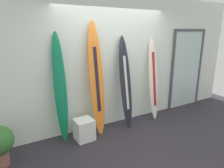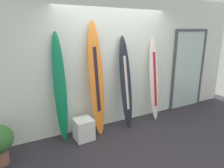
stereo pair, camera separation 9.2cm
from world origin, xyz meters
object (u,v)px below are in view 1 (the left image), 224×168
surfboard_charcoal (126,83)px  surfboard_ivory (153,80)px  surfboard_emerald (60,90)px  display_block_left (84,129)px  surfboard_sunset (97,80)px  glass_door (186,68)px

surfboard_charcoal → surfboard_ivory: 0.80m
surfboard_emerald → surfboard_ivory: surfboard_emerald is taller
surfboard_ivory → display_block_left: bearing=-175.2°
display_block_left → surfboard_sunset: bearing=22.2°
surfboard_emerald → surfboard_ivory: 2.17m
surfboard_sunset → display_block_left: surfboard_sunset is taller
surfboard_emerald → surfboard_charcoal: surfboard_emerald is taller
surfboard_ivory → glass_door: 1.34m
surfboard_sunset → glass_door: size_ratio=1.07×
surfboard_sunset → surfboard_charcoal: (0.66, -0.03, -0.13)m
surfboard_emerald → display_block_left: 0.90m
surfboard_sunset → surfboard_charcoal: surfboard_sunset is taller
surfboard_sunset → display_block_left: (-0.35, -0.14, -0.91)m
surfboard_charcoal → surfboard_ivory: size_ratio=1.02×
display_block_left → surfboard_charcoal: bearing=6.5°
surfboard_sunset → glass_door: 2.79m
surfboard_sunset → glass_door: bearing=4.1°
surfboard_ivory → display_block_left: surfboard_ivory is taller
glass_door → surfboard_charcoal: bearing=-173.8°
surfboard_emerald → surfboard_ivory: bearing=-1.0°
surfboard_sunset → surfboard_emerald: bearing=176.2°
surfboard_charcoal → glass_door: glass_door is taller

